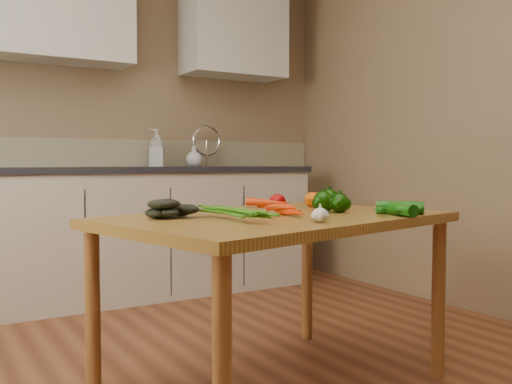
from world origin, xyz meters
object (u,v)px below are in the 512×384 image
object	(u,v)px
soap_bottle_a	(157,148)
pepper_b	(329,199)
tomato_b	(279,202)
leafy_greens	(172,205)
pepper_c	(340,203)
table	(277,235)
zucchini_a	(400,208)
zucchini_b	(400,209)
garlic_bulb	(320,215)
soap_bottle_c	(194,156)
carrot_bunch	(265,208)
pepper_a	(323,202)
tomato_a	(277,202)
soap_bottle_b	(155,152)

from	to	relation	value
soap_bottle_a	pepper_b	world-z (taller)	soap_bottle_a
tomato_b	leafy_greens	bearing A→B (deg)	-163.70
pepper_c	tomato_b	size ratio (longest dim) A/B	1.22
table	zucchini_a	distance (m)	0.51
zucchini_a	zucchini_b	size ratio (longest dim) A/B	1.03
garlic_bulb	leafy_greens	bearing A→B (deg)	131.85
soap_bottle_c	tomato_b	bearing A→B (deg)	-133.53
carrot_bunch	tomato_b	size ratio (longest dim) A/B	3.80
leafy_greens	pepper_a	distance (m)	0.66
zucchini_a	pepper_a	bearing A→B (deg)	129.96
carrot_bunch	tomato_a	world-z (taller)	tomato_a
carrot_bunch	zucchini_a	xyz separation A→B (m)	(0.53, -0.19, -0.01)
tomato_a	zucchini_a	world-z (taller)	tomato_a
soap_bottle_b	pepper_a	xyz separation A→B (m)	(-0.02, -1.98, -0.24)
pepper_c	carrot_bunch	bearing A→B (deg)	179.72
tomato_a	zucchini_b	bearing A→B (deg)	-62.64
pepper_c	pepper_b	bearing A→B (deg)	64.68
table	pepper_c	distance (m)	0.31
zucchini_b	pepper_c	bearing A→B (deg)	115.08
soap_bottle_a	pepper_a	bearing A→B (deg)	25.82
soap_bottle_b	carrot_bunch	distance (m)	2.07
leafy_greens	pepper_c	bearing A→B (deg)	-11.87
soap_bottle_c	leafy_greens	size ratio (longest dim) A/B	0.81
carrot_bunch	garlic_bulb	world-z (taller)	carrot_bunch
tomato_b	soap_bottle_b	bearing A→B (deg)	87.90
pepper_c	tomato_a	xyz separation A→B (m)	(-0.14, 0.26, -0.00)
soap_bottle_c	zucchini_a	size ratio (longest dim) A/B	0.83
soap_bottle_c	pepper_b	bearing A→B (deg)	-127.16
carrot_bunch	zucchini_b	xyz separation A→B (m)	(0.48, -0.24, -0.01)
soap_bottle_c	tomato_a	world-z (taller)	soap_bottle_c
soap_bottle_b	tomato_a	distance (m)	1.80
soap_bottle_a	zucchini_b	distance (m)	2.36
carrot_bunch	soap_bottle_a	bearing A→B (deg)	67.02
zucchini_a	pepper_c	bearing A→B (deg)	128.87
pepper_a	soap_bottle_b	bearing A→B (deg)	89.55
soap_bottle_c	carrot_bunch	size ratio (longest dim) A/B	0.62
zucchini_a	pepper_b	bearing A→B (deg)	101.47
soap_bottle_a	pepper_b	bearing A→B (deg)	29.55
soap_bottle_c	carrot_bunch	world-z (taller)	soap_bottle_c
soap_bottle_a	carrot_bunch	size ratio (longest dim) A/B	1.11
tomato_a	table	bearing A→B (deg)	-123.19
carrot_bunch	pepper_b	bearing A→B (deg)	7.75
soap_bottle_a	pepper_c	xyz separation A→B (m)	(-0.00, -2.10, -0.28)
soap_bottle_a	pepper_c	bearing A→B (deg)	27.15
table	carrot_bunch	xyz separation A→B (m)	(-0.08, -0.04, 0.11)
pepper_a	zucchini_b	distance (m)	0.33
soap_bottle_a	tomato_a	world-z (taller)	soap_bottle_a
tomato_a	leafy_greens	bearing A→B (deg)	-168.75
soap_bottle_b	leafy_greens	world-z (taller)	soap_bottle_b
garlic_bulb	pepper_b	size ratio (longest dim) A/B	0.69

